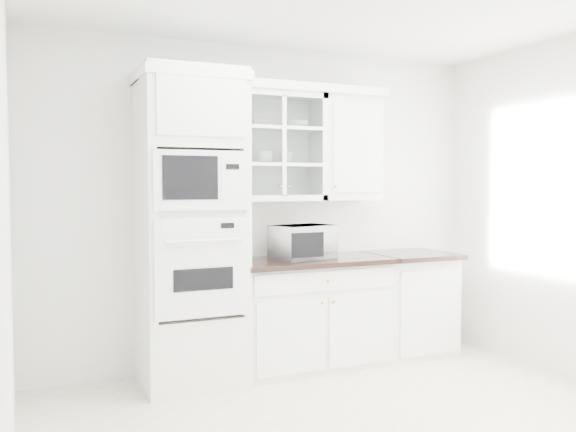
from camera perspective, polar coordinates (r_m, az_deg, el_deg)
name	(u,v)px	position (r m, az deg, el deg)	size (l,w,h in m)	color
room_shell	(340,148)	(4.06, 4.88, 6.38)	(4.00, 3.50, 2.70)	white
oven_column	(191,229)	(4.71, -9.09, -1.17)	(0.76, 0.68, 2.40)	white
base_cabinet_run	(310,312)	(5.20, 2.07, -8.95)	(1.32, 0.67, 0.92)	white
extra_base_cabinet	(409,302)	(5.70, 11.23, -7.94)	(0.72, 0.67, 0.92)	white
upper_cabinet_glass	(276,147)	(5.11, -1.11, 6.49)	(0.80, 0.33, 0.90)	white
upper_cabinet_solid	(347,149)	(5.41, 5.53, 6.28)	(0.55, 0.33, 0.90)	white
crown_molding	(266,87)	(5.10, -2.11, 11.97)	(2.14, 0.38, 0.07)	white
countertop_microwave	(302,242)	(5.05, 1.31, -2.44)	(0.48, 0.40, 0.28)	white
bowl_a	(257,123)	(5.05, -2.90, 8.65)	(0.21, 0.21, 0.05)	white
bowl_b	(297,125)	(5.20, 0.83, 8.55)	(0.20, 0.20, 0.06)	white
cup_a	(265,157)	(5.08, -2.21, 5.50)	(0.13, 0.13, 0.10)	white
cup_b	(286,158)	(5.14, -0.20, 5.48)	(0.11, 0.11, 0.10)	white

